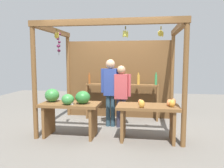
{
  "coord_description": "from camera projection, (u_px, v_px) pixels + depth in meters",
  "views": [
    {
      "loc": [
        0.78,
        -5.33,
        1.67
      ],
      "look_at": [
        0.0,
        -0.21,
        1.11
      ],
      "focal_mm": 35.53,
      "sensor_mm": 36.0,
      "label": 1
    }
  ],
  "objects": [
    {
      "name": "vendor_woman",
      "position": [
        121.0,
        91.0,
        5.45
      ],
      "size": [
        0.48,
        0.21,
        1.54
      ],
      "rotation": [
        0.0,
        0.0,
        -0.05
      ],
      "color": "#343347",
      "rests_on": "ground"
    },
    {
      "name": "market_stall",
      "position": [
        116.0,
        69.0,
        5.85
      ],
      "size": [
        3.15,
        2.17,
        2.46
      ],
      "color": "brown",
      "rests_on": "ground"
    },
    {
      "name": "fruit_counter_right",
      "position": [
        149.0,
        114.0,
        4.58
      ],
      "size": [
        1.27,
        0.64,
        0.89
      ],
      "color": "brown",
      "rests_on": "ground"
    },
    {
      "name": "bottle_shelf_unit",
      "position": [
        122.0,
        92.0,
        6.19
      ],
      "size": [
        2.02,
        0.22,
        1.34
      ],
      "color": "brown",
      "rests_on": "ground"
    },
    {
      "name": "fruit_counter_left",
      "position": [
        69.0,
        106.0,
        4.82
      ],
      "size": [
        1.31,
        0.68,
        1.03
      ],
      "color": "brown",
      "rests_on": "ground"
    },
    {
      "name": "vendor_man",
      "position": [
        110.0,
        86.0,
        5.51
      ],
      "size": [
        0.48,
        0.23,
        1.69
      ],
      "rotation": [
        0.0,
        0.0,
        0.06
      ],
      "color": "#294453",
      "rests_on": "ground"
    },
    {
      "name": "ground_plane",
      "position": [
        113.0,
        127.0,
        5.53
      ],
      "size": [
        12.0,
        12.0,
        0.0
      ],
      "primitive_type": "plane",
      "color": "slate",
      "rests_on": "ground"
    }
  ]
}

